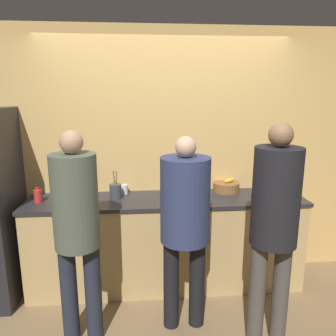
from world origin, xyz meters
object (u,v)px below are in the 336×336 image
bottle_red (38,195)px  bottle_amber (255,190)px  cup_white (124,189)px  utensil_crock (115,191)px  person_right (274,217)px  person_left (77,222)px  bottle_dark (72,195)px  fruit_bowl (226,187)px  person_center (185,215)px

bottle_red → bottle_amber: bearing=-2.7°
cup_white → utensil_crock: bearing=-119.7°
person_right → cup_white: size_ratio=18.07×
person_left → bottle_dark: size_ratio=8.36×
person_left → bottle_amber: bearing=20.9°
person_right → bottle_amber: (0.12, 0.74, -0.01)m
fruit_bowl → bottle_red: bearing=-173.9°
person_right → fruit_bowl: (-0.09, 1.04, -0.06)m
person_right → bottle_dark: size_ratio=8.63×
fruit_bowl → utensil_crock: utensil_crock is taller
bottle_dark → cup_white: bottle_dark is taller
utensil_crock → bottle_amber: utensil_crock is taller
person_right → utensil_crock: (-1.24, 0.91, -0.04)m
person_center → fruit_bowl: bearing=55.8°
fruit_bowl → person_left: bearing=-146.7°
fruit_bowl → cup_white: bearing=179.7°
bottle_red → bottle_amber: 2.08m
person_right → bottle_amber: bearing=80.8°
person_center → utensil_crock: bearing=131.0°
cup_white → bottle_dark: bearing=-151.4°
person_center → bottle_red: (-1.32, 0.61, 0.01)m
utensil_crock → bottle_amber: 1.37m
bottle_dark → bottle_amber: size_ratio=0.79×
bottle_dark → bottle_amber: (1.75, -0.05, 0.02)m
person_center → bottle_dark: person_center is taller
bottle_amber → cup_white: bearing=166.6°
person_left → person_right: 1.48m
bottle_amber → utensil_crock: bearing=172.8°
utensil_crock → bottle_amber: size_ratio=1.09×
person_left → bottle_amber: size_ratio=6.65×
person_left → bottle_red: 0.86m
person_right → bottle_red: bearing=156.8°
person_right → bottle_dark: (-1.63, 0.79, -0.03)m
bottle_red → fruit_bowl: bearing=6.1°
person_left → person_center: size_ratio=1.04×
utensil_crock → person_right: bearing=-36.5°
person_left → person_right: (1.47, -0.13, 0.04)m
utensil_crock → bottle_dark: utensil_crock is taller
fruit_bowl → bottle_red: (-1.87, -0.20, 0.02)m
person_center → utensil_crock: 0.91m
fruit_bowl → bottle_red: size_ratio=1.55×
person_left → utensil_crock: 0.81m
bottle_red → person_right: bearing=-23.2°
person_right → fruit_bowl: person_right is taller
person_right → utensil_crock: 1.54m
person_center → bottle_amber: bearing=34.0°
utensil_crock → bottle_red: 0.73m
person_right → fruit_bowl: size_ratio=6.35×
person_right → bottle_dark: 1.81m
person_left → bottle_dark: person_left is taller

